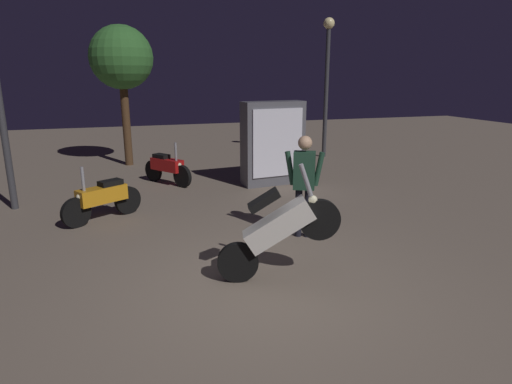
{
  "coord_description": "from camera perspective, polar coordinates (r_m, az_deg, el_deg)",
  "views": [
    {
      "loc": [
        -1.7,
        -4.96,
        2.74
      ],
      "look_at": [
        0.26,
        1.2,
        1.0
      ],
      "focal_mm": 30.69,
      "sensor_mm": 36.0,
      "label": 1
    }
  ],
  "objects": [
    {
      "name": "streetlamp_far",
      "position": [
        15.05,
        9.25,
        15.49
      ],
      "size": [
        0.36,
        0.36,
        4.5
      ],
      "color": "#38383D",
      "rests_on": "ground_plane"
    },
    {
      "name": "person_rider_beside",
      "position": [
        7.44,
        6.29,
        1.94
      ],
      "size": [
        0.64,
        0.38,
        1.76
      ],
      "rotation": [
        0.0,
        0.0,
        1.11
      ],
      "color": "black",
      "rests_on": "ground_plane"
    },
    {
      "name": "tree_left_bg",
      "position": [
        14.05,
        -17.14,
        16.24
      ],
      "size": [
        1.86,
        1.86,
        4.15
      ],
      "color": "#4C331E",
      "rests_on": "ground_plane"
    },
    {
      "name": "motorcycle_orange_parked_right",
      "position": [
        8.91,
        -19.36,
        -0.77
      ],
      "size": [
        1.46,
        0.96,
        1.11
      ],
      "rotation": [
        0.0,
        0.0,
        3.69
      ],
      "color": "black",
      "rests_on": "ground_plane"
    },
    {
      "name": "motorcycle_red_parked_left",
      "position": [
        11.44,
        -11.52,
        3.16
      ],
      "size": [
        1.03,
        1.42,
        1.11
      ],
      "rotation": [
        0.0,
        0.0,
        5.32
      ],
      "color": "black",
      "rests_on": "ground_plane"
    },
    {
      "name": "motorcycle_white_foreground",
      "position": [
        5.86,
        2.93,
        -4.84
      ],
      "size": [
        1.64,
        0.52,
        1.63
      ],
      "rotation": [
        0.0,
        0.0,
        -0.24
      ],
      "color": "black",
      "rests_on": "ground_plane"
    },
    {
      "name": "kiosk_billboard",
      "position": [
        11.13,
        2.25,
        6.34
      ],
      "size": [
        1.65,
        0.7,
        2.1
      ],
      "rotation": [
        0.0,
        0.0,
        3.25
      ],
      "color": "#595960",
      "rests_on": "ground_plane"
    },
    {
      "name": "ground_plane",
      "position": [
        5.91,
        1.15,
        -12.54
      ],
      "size": [
        40.0,
        40.0,
        0.0
      ],
      "primitive_type": "plane",
      "color": "#756656"
    }
  ]
}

